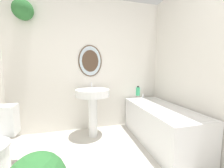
% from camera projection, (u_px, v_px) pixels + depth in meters
% --- Properties ---
extents(wall_back, '(2.86, 0.30, 2.40)m').
position_uv_depth(wall_back, '(85.00, 63.00, 2.52)').
color(wall_back, silver).
rests_on(wall_back, ground_plane).
extents(wall_right, '(0.06, 2.42, 2.40)m').
position_uv_depth(wall_right, '(207.00, 64.00, 1.76)').
color(wall_right, silver).
rests_on(wall_right, ground_plane).
extents(pedestal_sink, '(0.56, 0.56, 0.90)m').
position_uv_depth(pedestal_sink, '(93.00, 100.00, 2.28)').
color(pedestal_sink, white).
rests_on(pedestal_sink, ground_plane).
extents(bathtub, '(0.64, 1.41, 0.64)m').
position_uv_depth(bathtub, '(160.00, 123.00, 2.15)').
color(bathtub, silver).
rests_on(bathtub, ground_plane).
extents(shampoo_bottle, '(0.08, 0.08, 0.18)m').
position_uv_depth(shampoo_bottle, '(138.00, 91.00, 2.59)').
color(shampoo_bottle, '#38B275').
rests_on(shampoo_bottle, bathtub).
extents(bath_mat, '(0.60, 0.33, 0.02)m').
position_uv_depth(bath_mat, '(100.00, 164.00, 1.65)').
color(bath_mat, silver).
rests_on(bath_mat, ground_plane).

